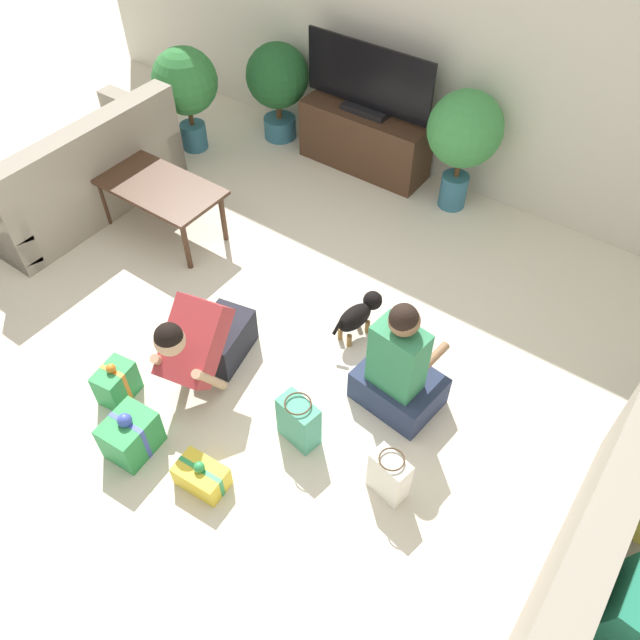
{
  "coord_description": "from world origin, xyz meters",
  "views": [
    {
      "loc": [
        1.82,
        -1.96,
        3.37
      ],
      "look_at": [
        0.28,
        0.2,
        0.45
      ],
      "focal_mm": 35.0,
      "sensor_mm": 36.0,
      "label": 1
    }
  ],
  "objects_px": {
    "dog": "(360,313)",
    "tv": "(368,83)",
    "gift_box_b": "(202,476)",
    "potted_plant_back_left": "(278,81)",
    "sofa_left": "(77,176)",
    "sofa_right": "(636,579)",
    "coffee_table": "(158,190)",
    "potted_plant_corner_left": "(186,85)",
    "person_sitting": "(399,370)",
    "gift_box_a": "(131,435)",
    "person_kneeling": "(204,341)",
    "potted_plant_back_right": "(464,134)",
    "gift_bag_a": "(299,421)",
    "tv_console": "(365,140)",
    "gift_bag_b": "(389,475)",
    "gift_box_c": "(117,383)"
  },
  "relations": [
    {
      "from": "dog",
      "to": "tv",
      "type": "bearing_deg",
      "value": -47.57
    },
    {
      "from": "gift_box_b",
      "to": "tv",
      "type": "bearing_deg",
      "value": 107.15
    },
    {
      "from": "potted_plant_back_left",
      "to": "sofa_left",
      "type": "bearing_deg",
      "value": -110.52
    },
    {
      "from": "sofa_right",
      "to": "coffee_table",
      "type": "xyz_separation_m",
      "value": [
        -4.02,
        0.78,
        0.11
      ]
    },
    {
      "from": "tv",
      "to": "potted_plant_corner_left",
      "type": "height_order",
      "value": "tv"
    },
    {
      "from": "person_sitting",
      "to": "gift_box_a",
      "type": "bearing_deg",
      "value": 54.15
    },
    {
      "from": "person_kneeling",
      "to": "gift_box_a",
      "type": "relative_size",
      "value": 2.39
    },
    {
      "from": "coffee_table",
      "to": "person_kneeling",
      "type": "height_order",
      "value": "person_kneeling"
    },
    {
      "from": "potted_plant_back_left",
      "to": "gift_box_a",
      "type": "distance_m",
      "value": 3.65
    },
    {
      "from": "potted_plant_back_right",
      "to": "gift_bag_a",
      "type": "xyz_separation_m",
      "value": [
        0.34,
        -2.66,
        -0.52
      ]
    },
    {
      "from": "coffee_table",
      "to": "person_sitting",
      "type": "relative_size",
      "value": 1.16
    },
    {
      "from": "gift_bag_a",
      "to": "tv_console",
      "type": "bearing_deg",
      "value": 115.38
    },
    {
      "from": "person_sitting",
      "to": "gift_bag_b",
      "type": "distance_m",
      "value": 0.65
    },
    {
      "from": "sofa_right",
      "to": "tv",
      "type": "xyz_separation_m",
      "value": [
        -3.2,
        2.54,
        0.51
      ]
    },
    {
      "from": "coffee_table",
      "to": "gift_box_b",
      "type": "distance_m",
      "value": 2.42
    },
    {
      "from": "tv",
      "to": "potted_plant_corner_left",
      "type": "bearing_deg",
      "value": -155.4
    },
    {
      "from": "tv_console",
      "to": "gift_box_b",
      "type": "height_order",
      "value": "tv_console"
    },
    {
      "from": "potted_plant_back_left",
      "to": "person_kneeling",
      "type": "relative_size",
      "value": 1.11
    },
    {
      "from": "person_sitting",
      "to": "gift_box_c",
      "type": "height_order",
      "value": "person_sitting"
    },
    {
      "from": "sofa_right",
      "to": "person_sitting",
      "type": "height_order",
      "value": "person_sitting"
    },
    {
      "from": "person_sitting",
      "to": "gift_box_b",
      "type": "height_order",
      "value": "person_sitting"
    },
    {
      "from": "sofa_left",
      "to": "person_sitting",
      "type": "distance_m",
      "value": 3.29
    },
    {
      "from": "gift_box_b",
      "to": "sofa_right",
      "type": "bearing_deg",
      "value": 18.9
    },
    {
      "from": "person_sitting",
      "to": "gift_bag_a",
      "type": "height_order",
      "value": "person_sitting"
    },
    {
      "from": "gift_box_c",
      "to": "gift_box_a",
      "type": "bearing_deg",
      "value": -30.55
    },
    {
      "from": "potted_plant_back_left",
      "to": "gift_box_c",
      "type": "height_order",
      "value": "potted_plant_back_left"
    },
    {
      "from": "coffee_table",
      "to": "gift_box_c",
      "type": "relative_size",
      "value": 3.38
    },
    {
      "from": "gift_box_a",
      "to": "gift_box_c",
      "type": "height_order",
      "value": "gift_box_a"
    },
    {
      "from": "sofa_right",
      "to": "tv_console",
      "type": "bearing_deg",
      "value": 51.54
    },
    {
      "from": "potted_plant_corner_left",
      "to": "tv_console",
      "type": "bearing_deg",
      "value": 24.6
    },
    {
      "from": "tv_console",
      "to": "gift_bag_a",
      "type": "relative_size",
      "value": 3.28
    },
    {
      "from": "gift_box_a",
      "to": "potted_plant_back_left",
      "type": "bearing_deg",
      "value": 113.86
    },
    {
      "from": "potted_plant_back_right",
      "to": "person_kneeling",
      "type": "relative_size",
      "value": 1.25
    },
    {
      "from": "sofa_right",
      "to": "gift_box_c",
      "type": "bearing_deg",
      "value": 101.0
    },
    {
      "from": "gift_bag_a",
      "to": "potted_plant_corner_left",
      "type": "bearing_deg",
      "value": 144.01
    },
    {
      "from": "tv",
      "to": "gift_box_c",
      "type": "distance_m",
      "value": 3.22
    },
    {
      "from": "potted_plant_back_right",
      "to": "gift_box_b",
      "type": "height_order",
      "value": "potted_plant_back_right"
    },
    {
      "from": "sofa_right",
      "to": "gift_box_b",
      "type": "distance_m",
      "value": 2.32
    },
    {
      "from": "coffee_table",
      "to": "sofa_left",
      "type": "bearing_deg",
      "value": -169.37
    },
    {
      "from": "potted_plant_corner_left",
      "to": "person_kneeling",
      "type": "bearing_deg",
      "value": -44.61
    },
    {
      "from": "potted_plant_back_left",
      "to": "coffee_table",
      "type": "bearing_deg",
      "value": -85.62
    },
    {
      "from": "person_kneeling",
      "to": "gift_bag_b",
      "type": "xyz_separation_m",
      "value": [
        1.41,
        -0.03,
        -0.17
      ]
    },
    {
      "from": "sofa_right",
      "to": "gift_box_a",
      "type": "bearing_deg",
      "value": 106.87
    },
    {
      "from": "potted_plant_corner_left",
      "to": "gift_bag_a",
      "type": "xyz_separation_m",
      "value": [
        2.79,
        -2.02,
        -0.47
      ]
    },
    {
      "from": "tv",
      "to": "gift_box_b",
      "type": "relative_size",
      "value": 3.94
    },
    {
      "from": "person_sitting",
      "to": "potted_plant_back_left",
      "type": "bearing_deg",
      "value": -32.48
    },
    {
      "from": "tv_console",
      "to": "tv",
      "type": "bearing_deg",
      "value": 0.0
    },
    {
      "from": "coffee_table",
      "to": "tv",
      "type": "relative_size",
      "value": 0.87
    },
    {
      "from": "gift_box_a",
      "to": "sofa_right",
      "type": "bearing_deg",
      "value": 16.87
    },
    {
      "from": "person_kneeling",
      "to": "gift_bag_a",
      "type": "xyz_separation_m",
      "value": [
        0.78,
        -0.04,
        -0.17
      ]
    }
  ]
}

